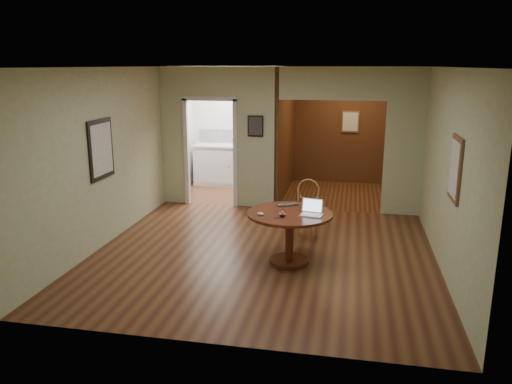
% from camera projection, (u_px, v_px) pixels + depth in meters
% --- Properties ---
extents(floor, '(5.00, 5.00, 0.00)m').
position_uv_depth(floor, '(263.00, 254.00, 7.40)').
color(floor, '#452013').
rests_on(floor, ground).
extents(room_shell, '(5.20, 7.50, 5.00)m').
position_uv_depth(room_shell, '(268.00, 138.00, 10.11)').
color(room_shell, white).
rests_on(room_shell, ground).
extents(dining_table, '(1.19, 1.19, 0.74)m').
position_uv_depth(dining_table, '(290.00, 226.00, 6.97)').
color(dining_table, '#612B18').
rests_on(dining_table, ground).
extents(chair, '(0.49, 0.49, 0.97)m').
position_uv_depth(chair, '(306.00, 206.00, 7.94)').
color(chair, '#A6683B').
rests_on(chair, ground).
extents(open_laptop, '(0.32, 0.30, 0.21)m').
position_uv_depth(open_laptop, '(312.00, 210.00, 6.82)').
color(open_laptop, silver).
rests_on(open_laptop, dining_table).
extents(closed_laptop, '(0.37, 0.32, 0.02)m').
position_uv_depth(closed_laptop, '(289.00, 205.00, 7.23)').
color(closed_laptop, '#A9A9AD').
rests_on(closed_laptop, dining_table).
extents(mouse, '(0.11, 0.08, 0.04)m').
position_uv_depth(mouse, '(260.00, 214.00, 6.78)').
color(mouse, silver).
rests_on(mouse, dining_table).
extents(wine_glass, '(0.10, 0.10, 0.11)m').
position_uv_depth(wine_glass, '(282.00, 213.00, 6.68)').
color(wine_glass, white).
rests_on(wine_glass, dining_table).
extents(pen, '(0.11, 0.08, 0.01)m').
position_uv_depth(pen, '(279.00, 218.00, 6.66)').
color(pen, '#0C0E54').
rests_on(pen, dining_table).
extents(kitchen_cabinet, '(2.06, 0.60, 0.94)m').
position_uv_depth(kitchen_cabinet, '(238.00, 165.00, 11.52)').
color(kitchen_cabinet, silver).
rests_on(kitchen_cabinet, ground).
extents(grocery_bag, '(0.29, 0.25, 0.27)m').
position_uv_depth(grocery_bag, '(272.00, 140.00, 11.22)').
color(grocery_bag, '#C3B18F').
rests_on(grocery_bag, kitchen_cabinet).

